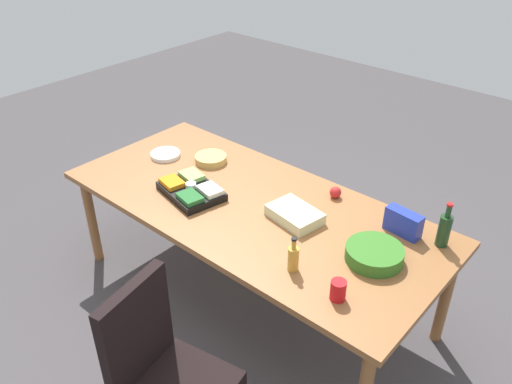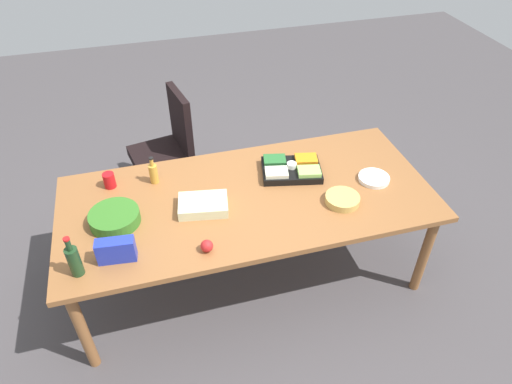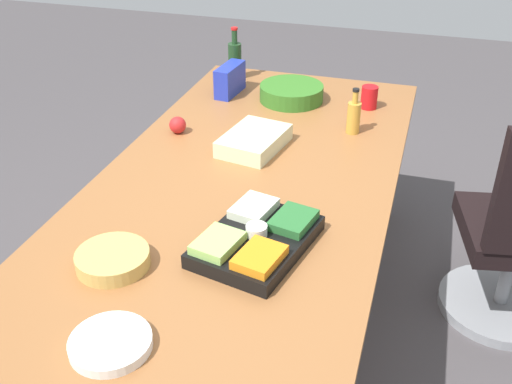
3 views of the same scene
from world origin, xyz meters
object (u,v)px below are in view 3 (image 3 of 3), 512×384
at_px(sheet_cake, 254,141).
at_px(paper_plate_stack, 111,343).
at_px(conference_table, 242,199).
at_px(chip_bag_blue, 230,80).
at_px(chip_bowl, 113,259).
at_px(salad_bowl, 291,93).
at_px(dressing_bottle, 354,116).
at_px(apple_red, 178,125).
at_px(veggie_tray, 257,238).
at_px(red_solo_cup, 369,97).
at_px(wine_bottle, 235,59).

bearing_deg(sheet_cake, paper_plate_stack, 179.18).
relative_size(conference_table, chip_bag_blue, 11.50).
relative_size(chip_bowl, salad_bowl, 0.73).
xyz_separation_m(sheet_cake, dressing_bottle, (0.28, -0.38, 0.04)).
xyz_separation_m(apple_red, paper_plate_stack, (-1.27, -0.36, -0.02)).
height_order(chip_bowl, veggie_tray, veggie_tray).
distance_m(veggie_tray, red_solo_cup, 1.28).
height_order(red_solo_cup, paper_plate_stack, red_solo_cup).
bearing_deg(sheet_cake, veggie_tray, -162.23).
bearing_deg(veggie_tray, sheet_cake, 17.77).
relative_size(sheet_cake, wine_bottle, 1.14).
height_order(apple_red, veggie_tray, veggie_tray).
xyz_separation_m(chip_bag_blue, paper_plate_stack, (-1.79, -0.29, -0.06)).
bearing_deg(conference_table, chip_bowl, 159.08).
height_order(conference_table, salad_bowl, salad_bowl).
xyz_separation_m(sheet_cake, paper_plate_stack, (-1.22, 0.02, -0.02)).
bearing_deg(wine_bottle, chip_bowl, -174.28).
height_order(conference_table, paper_plate_stack, paper_plate_stack).
distance_m(paper_plate_stack, salad_bowl, 1.79).
relative_size(conference_table, apple_red, 33.28).
distance_m(chip_bag_blue, veggie_tray, 1.35).
bearing_deg(red_solo_cup, wine_bottle, 75.10).
bearing_deg(red_solo_cup, apple_red, 124.44).
xyz_separation_m(chip_bag_blue, wine_bottle, (0.22, 0.05, 0.03)).
distance_m(conference_table, salad_bowl, 0.89).
height_order(conference_table, red_solo_cup, red_solo_cup).
height_order(conference_table, chip_bowl, chip_bowl).
relative_size(chip_bowl, veggie_tray, 0.49).
distance_m(chip_bag_blue, paper_plate_stack, 1.81).
distance_m(conference_table, red_solo_cup, 0.98).
height_order(sheet_cake, veggie_tray, veggie_tray).
relative_size(chip_bag_blue, wine_bottle, 0.79).
relative_size(veggie_tray, salad_bowl, 1.49).
xyz_separation_m(sheet_cake, chip_bag_blue, (0.56, 0.30, 0.04)).
distance_m(apple_red, sheet_cake, 0.38).
height_order(apple_red, paper_plate_stack, apple_red).
bearing_deg(red_solo_cup, dressing_bottle, 174.45).
xyz_separation_m(conference_table, dressing_bottle, (0.59, -0.33, 0.14)).
bearing_deg(chip_bag_blue, wine_bottle, 12.15).
xyz_separation_m(conference_table, veggie_tray, (-0.37, -0.17, 0.10)).
height_order(apple_red, chip_bag_blue, chip_bag_blue).
relative_size(conference_table, veggie_tray, 5.34).
bearing_deg(paper_plate_stack, veggie_tray, -23.81).
height_order(chip_bowl, sheet_cake, sheet_cake).
height_order(apple_red, red_solo_cup, red_solo_cup).
xyz_separation_m(conference_table, apple_red, (0.36, 0.42, 0.10)).
bearing_deg(paper_plate_stack, chip_bag_blue, 9.06).
distance_m(chip_bowl, dressing_bottle, 1.31).
relative_size(dressing_bottle, paper_plate_stack, 0.95).
relative_size(sheet_cake, chip_bag_blue, 1.45).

